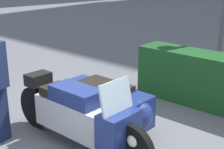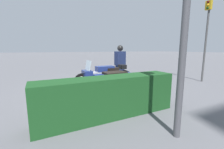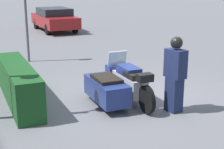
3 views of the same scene
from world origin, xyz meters
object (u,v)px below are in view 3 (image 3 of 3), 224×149
hedge_bush_curbside (18,84)px  traffic_light_near (26,5)px  police_motorcycle (115,84)px  parked_car_background (55,19)px  officer_rider (175,73)px

hedge_bush_curbside → traffic_light_near: bearing=-13.9°
police_motorcycle → parked_car_background: 12.83m
officer_rider → traffic_light_near: size_ratio=0.56×
hedge_bush_curbside → traffic_light_near: traffic_light_near is taller
police_motorcycle → parked_car_background: (12.70, -1.79, 0.26)m
officer_rider → hedge_bush_curbside: size_ratio=0.53×
hedge_bush_curbside → police_motorcycle: bearing=-114.3°
police_motorcycle → officer_rider: size_ratio=1.46×
hedge_bush_curbside → traffic_light_near: 4.75m
traffic_light_near → parked_car_background: bearing=149.2°
hedge_bush_curbside → parked_car_background: parked_car_background is taller
police_motorcycle → officer_rider: officer_rider is taller
officer_rider → parked_car_background: (13.83, -0.77, -0.22)m
traffic_light_near → officer_rider: bearing=9.5°
officer_rider → traffic_light_near: bearing=98.9°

